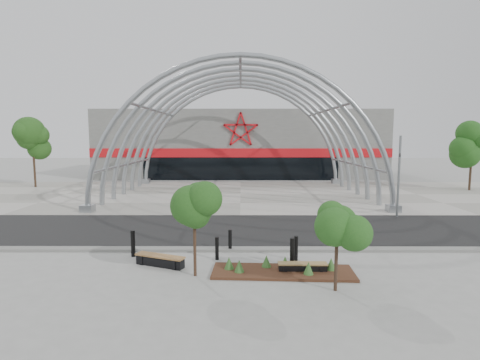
{
  "coord_description": "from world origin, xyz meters",
  "views": [
    {
      "loc": [
        0.07,
        -16.04,
        4.94
      ],
      "look_at": [
        0.0,
        4.0,
        2.6
      ],
      "focal_mm": 28.0,
      "sensor_mm": 36.0,
      "label": 1
    }
  ],
  "objects_px": {
    "signal_pole": "(399,175)",
    "bench_0": "(160,261)",
    "street_tree_0": "(194,209)",
    "street_tree_1": "(337,219)",
    "bench_1": "(302,268)",
    "bollard_2": "(217,248)"
  },
  "relations": [
    {
      "from": "street_tree_0",
      "to": "signal_pole",
      "type": "bearing_deg",
      "value": 41.15
    },
    {
      "from": "signal_pole",
      "to": "street_tree_0",
      "type": "xyz_separation_m",
      "value": [
        -11.24,
        -9.82,
        -0.18
      ]
    },
    {
      "from": "signal_pole",
      "to": "bollard_2",
      "type": "xyz_separation_m",
      "value": [
        -10.58,
        -8.06,
        -2.15
      ]
    },
    {
      "from": "bollard_2",
      "to": "street_tree_1",
      "type": "bearing_deg",
      "value": -37.12
    },
    {
      "from": "bench_1",
      "to": "street_tree_1",
      "type": "bearing_deg",
      "value": -62.92
    },
    {
      "from": "street_tree_1",
      "to": "bench_1",
      "type": "xyz_separation_m",
      "value": [
        -0.8,
        1.57,
        -2.16
      ]
    },
    {
      "from": "bench_0",
      "to": "bench_1",
      "type": "height_order",
      "value": "bench_0"
    },
    {
      "from": "street_tree_0",
      "to": "bench_0",
      "type": "xyz_separation_m",
      "value": [
        -1.47,
        1.01,
        -2.23
      ]
    },
    {
      "from": "street_tree_1",
      "to": "bench_1",
      "type": "distance_m",
      "value": 2.79
    },
    {
      "from": "bench_0",
      "to": "bench_1",
      "type": "xyz_separation_m",
      "value": [
        5.35,
        -0.71,
        -0.02
      ]
    },
    {
      "from": "street_tree_1",
      "to": "signal_pole",
      "type": "bearing_deg",
      "value": 59.4
    },
    {
      "from": "street_tree_1",
      "to": "bench_1",
      "type": "relative_size",
      "value": 1.83
    },
    {
      "from": "street_tree_0",
      "to": "bollard_2",
      "type": "xyz_separation_m",
      "value": [
        0.66,
        1.77,
        -1.97
      ]
    },
    {
      "from": "street_tree_1",
      "to": "bollard_2",
      "type": "relative_size",
      "value": 3.54
    },
    {
      "from": "bench_1",
      "to": "bollard_2",
      "type": "xyz_separation_m",
      "value": [
        -3.21,
        1.47,
        0.28
      ]
    },
    {
      "from": "signal_pole",
      "to": "bench_0",
      "type": "height_order",
      "value": "signal_pole"
    },
    {
      "from": "bollard_2",
      "to": "street_tree_0",
      "type": "bearing_deg",
      "value": -110.62
    },
    {
      "from": "signal_pole",
      "to": "street_tree_0",
      "type": "distance_m",
      "value": 14.93
    },
    {
      "from": "street_tree_0",
      "to": "bench_0",
      "type": "relative_size",
      "value": 1.67
    },
    {
      "from": "street_tree_0",
      "to": "street_tree_1",
      "type": "relative_size",
      "value": 1.04
    },
    {
      "from": "street_tree_0",
      "to": "bollard_2",
      "type": "height_order",
      "value": "street_tree_0"
    },
    {
      "from": "street_tree_1",
      "to": "bench_1",
      "type": "bearing_deg",
      "value": 117.08
    }
  ]
}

